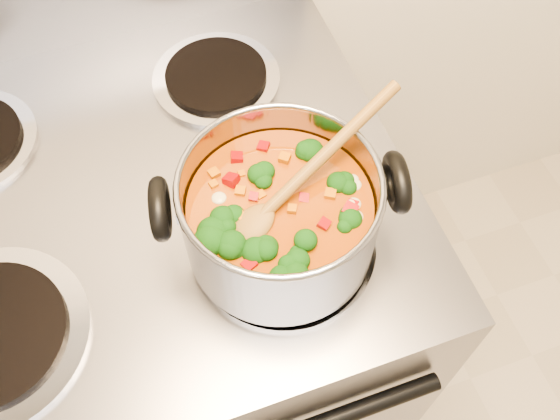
# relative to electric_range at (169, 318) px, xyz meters

# --- Properties ---
(electric_range) EXTENTS (0.78, 0.70, 1.08)m
(electric_range) POSITION_rel_electric_range_xyz_m (0.00, 0.00, 0.00)
(electric_range) COLOR gray
(electric_range) RESTS_ON ground
(stockpot) EXTENTS (0.30, 0.24, 0.14)m
(stockpot) POSITION_rel_electric_range_xyz_m (0.18, -0.15, 0.53)
(stockpot) COLOR gray
(stockpot) RESTS_ON electric_range
(wooden_spoon) EXTENTS (0.25, 0.13, 0.09)m
(wooden_spoon) POSITION_rel_electric_range_xyz_m (0.19, -0.15, 0.57)
(wooden_spoon) COLOR brown
(wooden_spoon) RESTS_ON stockpot
(cooktop_crumbs) EXTENTS (0.06, 0.32, 0.01)m
(cooktop_crumbs) POSITION_rel_electric_range_xyz_m (0.11, -0.14, 0.46)
(cooktop_crumbs) COLOR black
(cooktop_crumbs) RESTS_ON electric_range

